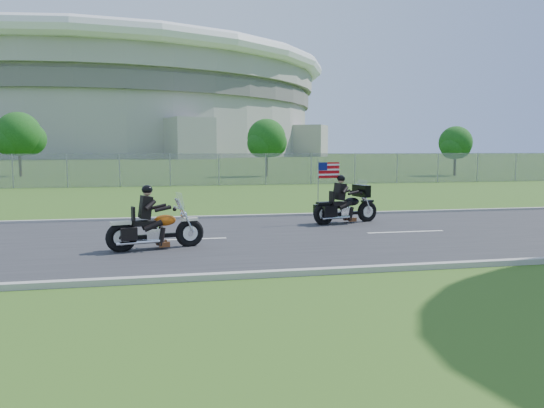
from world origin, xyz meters
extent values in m
plane|color=#294B17|center=(0.00, 0.00, 0.00)|extent=(420.00, 420.00, 0.00)
cube|color=#28282B|center=(0.00, 0.00, 0.02)|extent=(120.00, 8.00, 0.04)
cube|color=#9E9B93|center=(0.00, 4.05, 0.05)|extent=(120.00, 0.18, 0.12)
cube|color=#9E9B93|center=(0.00, -4.05, 0.05)|extent=(120.00, 0.18, 0.12)
cube|color=gray|center=(-5.00, 20.00, 1.00)|extent=(60.00, 0.03, 2.00)
cylinder|color=#A3A099|center=(-20.00, 170.00, 10.00)|extent=(130.00, 130.00, 20.00)
cylinder|color=#605E5B|center=(-20.00, 170.00, 17.00)|extent=(132.00, 132.00, 4.00)
cylinder|color=#A3A099|center=(-20.00, 170.00, 23.00)|extent=(134.00, 134.00, 6.00)
torus|color=white|center=(-20.00, 170.00, 27.00)|extent=(140.40, 140.40, 4.40)
cylinder|color=#382316|center=(6.00, 30.00, 1.26)|extent=(0.22, 0.22, 2.52)
sphere|color=#174713|center=(6.00, 30.00, 3.15)|extent=(3.20, 3.20, 3.20)
sphere|color=#174713|center=(6.64, 30.48, 2.79)|extent=(2.40, 2.40, 2.40)
sphere|color=#174713|center=(5.44, 29.60, 2.70)|extent=(2.24, 2.24, 2.24)
cylinder|color=#382316|center=(-14.00, 34.00, 1.40)|extent=(0.22, 0.22, 2.80)
sphere|color=#174713|center=(-14.00, 34.00, 3.50)|extent=(3.60, 3.60, 3.60)
sphere|color=#174713|center=(-13.28, 34.54, 3.10)|extent=(2.70, 2.70, 2.70)
sphere|color=#174713|center=(-14.63, 33.55, 3.00)|extent=(2.52, 2.52, 2.52)
cylinder|color=#382316|center=(22.00, 28.00, 1.12)|extent=(0.22, 0.22, 2.24)
sphere|color=#174713|center=(22.00, 28.00, 2.80)|extent=(2.80, 2.80, 2.80)
sphere|color=#174713|center=(22.56, 28.42, 2.48)|extent=(2.10, 2.10, 2.10)
sphere|color=#174713|center=(21.51, 27.65, 2.40)|extent=(1.96, 1.96, 1.96)
torus|color=black|center=(-1.86, -0.93, 0.35)|extent=(0.69, 0.31, 0.67)
torus|color=black|center=(-3.37, -1.28, 0.35)|extent=(0.69, 0.31, 0.67)
ellipsoid|color=#B24E0D|center=(-2.42, -1.06, 0.68)|extent=(0.56, 0.40, 0.26)
cube|color=black|center=(-2.88, -1.17, 0.64)|extent=(0.55, 0.38, 0.11)
cube|color=black|center=(-2.84, -1.16, 1.00)|extent=(0.30, 0.41, 0.50)
sphere|color=black|center=(-2.79, -1.15, 1.39)|extent=(0.30, 0.30, 0.25)
cube|color=silver|center=(-2.07, -0.98, 1.12)|extent=(0.13, 0.42, 0.36)
torus|color=black|center=(3.76, 2.20, 0.35)|extent=(0.70, 0.32, 0.68)
torus|color=black|center=(2.24, 1.85, 0.35)|extent=(0.70, 0.32, 0.68)
ellipsoid|color=black|center=(3.20, 2.07, 0.68)|extent=(0.57, 0.40, 0.26)
cube|color=black|center=(2.73, 1.96, 0.65)|extent=(0.56, 0.38, 0.11)
cube|color=black|center=(2.78, 1.97, 1.00)|extent=(0.30, 0.41, 0.51)
sphere|color=black|center=(2.82, 1.98, 1.40)|extent=(0.30, 0.30, 0.25)
cube|color=black|center=(3.54, 2.15, 1.00)|extent=(0.37, 0.76, 0.37)
cube|color=#B70C11|center=(2.47, 2.09, 1.65)|extent=(0.72, 0.19, 0.48)
camera|label=1|loc=(-2.44, -13.21, 2.30)|focal=35.00mm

